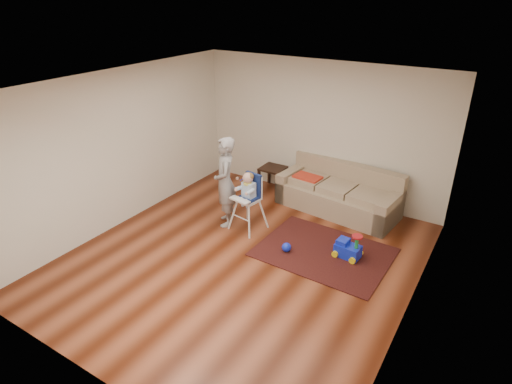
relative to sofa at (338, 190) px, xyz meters
The scene contains 9 objects.
ground 2.42m from the sofa, 105.38° to the right, with size 5.50×5.50×0.00m, color #491B0B.
room_envelope 2.37m from the sofa, 109.62° to the right, with size 5.04×5.52×2.72m.
sofa is the anchor object (origin of this frame).
side_table 1.56m from the sofa, behind, with size 0.48×0.48×0.48m, color black, non-canonical shape.
area_rug 1.58m from the sofa, 75.26° to the right, with size 2.04×1.53×0.02m, color black.
ride_on_toy 1.60m from the sofa, 61.56° to the right, with size 0.39×0.28×0.43m, color #142BE6, non-canonical shape.
toy_ball 1.82m from the sofa, 94.19° to the right, with size 0.15×0.15×0.15m, color #142BE6.
high_chair 1.81m from the sofa, 126.37° to the right, with size 0.57×0.57×1.07m.
adult 2.16m from the sofa, 135.08° to the right, with size 0.59×0.39×1.62m, color #949396.
Camera 1 is at (3.15, -4.67, 3.86)m, focal length 30.00 mm.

